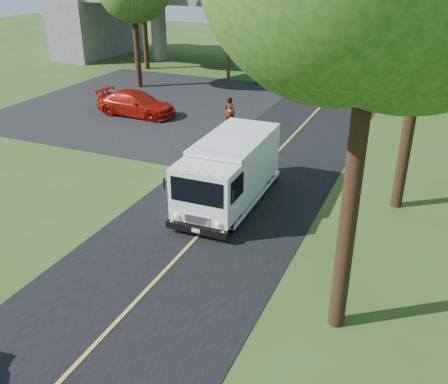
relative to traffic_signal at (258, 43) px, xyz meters
The scene contains 10 objects.
ground 26.87m from the traffic_signal, 77.01° to the right, with size 120.00×120.00×0.00m, color #354C1B.
road 17.38m from the traffic_signal, 69.44° to the right, with size 7.00×90.00×0.02m, color black.
parking_lot 9.96m from the traffic_signal, 122.01° to the right, with size 16.00×18.00×0.01m, color black.
lane_line 17.38m from the traffic_signal, 69.44° to the right, with size 0.12×90.00×0.01m, color gold.
overpass 8.59m from the traffic_signal, 45.00° to the left, with size 54.00×10.00×7.30m.
traffic_signal is the anchor object (origin of this frame).
utility_pole 2.86m from the traffic_signal, 126.87° to the right, with size 1.60×0.26×9.00m.
step_van 20.42m from the traffic_signal, 72.88° to the right, with size 2.41×6.34×2.65m.
red_sedan 11.51m from the traffic_signal, 111.49° to the right, with size 2.07×5.10×1.48m, color #AF150A.
pedestrian 10.95m from the traffic_signal, 78.14° to the right, with size 0.66×0.43×1.81m, color gray.
Camera 1 is at (7.00, -10.10, 9.08)m, focal length 40.00 mm.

